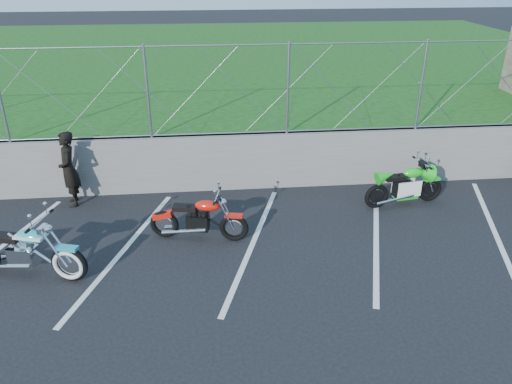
{
  "coord_description": "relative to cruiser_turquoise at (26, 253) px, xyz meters",
  "views": [
    {
      "loc": [
        -0.76,
        -7.08,
        4.94
      ],
      "look_at": [
        0.08,
        1.3,
        0.92
      ],
      "focal_mm": 35.0,
      "sensor_mm": 36.0,
      "label": 1
    }
  ],
  "objects": [
    {
      "name": "grass_field",
      "position": [
        3.88,
        13.19,
        0.2
      ],
      "size": [
        30.0,
        20.0,
        1.3
      ],
      "primitive_type": "cube",
      "color": "#164512",
      "rests_on": "ground"
    },
    {
      "name": "chain_link_fence",
      "position": [
        3.88,
        3.19,
        1.85
      ],
      "size": [
        28.0,
        0.03,
        2.0
      ],
      "color": "gray",
      "rests_on": "retaining_wall"
    },
    {
      "name": "naked_orange",
      "position": [
        2.89,
        0.93,
        -0.04
      ],
      "size": [
        1.88,
        0.64,
        0.95
      ],
      "rotation": [
        0.0,
        0.0,
        -0.2
      ],
      "color": "black",
      "rests_on": "ground"
    },
    {
      "name": "sportbike_green",
      "position": [
        7.3,
        1.97,
        -0.03
      ],
      "size": [
        1.84,
        0.65,
        0.96
      ],
      "rotation": [
        0.0,
        0.0,
        0.16
      ],
      "color": "black",
      "rests_on": "ground"
    },
    {
      "name": "parking_lines",
      "position": [
        5.08,
        0.69,
        -0.44
      ],
      "size": [
        18.29,
        4.31,
        0.01
      ],
      "color": "silver",
      "rests_on": "ground"
    },
    {
      "name": "ground",
      "position": [
        3.88,
        -0.31,
        -0.45
      ],
      "size": [
        90.0,
        90.0,
        0.0
      ],
      "primitive_type": "plane",
      "color": "black",
      "rests_on": "ground"
    },
    {
      "name": "cruiser_turquoise",
      "position": [
        0.0,
        0.0,
        0.0
      ],
      "size": [
        2.19,
        0.82,
        1.11
      ],
      "rotation": [
        0.0,
        0.0,
        -0.28
      ],
      "color": "black",
      "rests_on": "ground"
    },
    {
      "name": "person_standing",
      "position": [
        0.13,
        2.7,
        0.38
      ],
      "size": [
        0.54,
        0.69,
        1.65
      ],
      "primitive_type": "imported",
      "rotation": [
        0.0,
        0.0,
        -1.29
      ],
      "color": "black",
      "rests_on": "ground"
    },
    {
      "name": "retaining_wall",
      "position": [
        3.88,
        3.19,
        0.2
      ],
      "size": [
        30.0,
        0.22,
        1.3
      ],
      "primitive_type": "cube",
      "color": "#62625D",
      "rests_on": "ground"
    }
  ]
}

